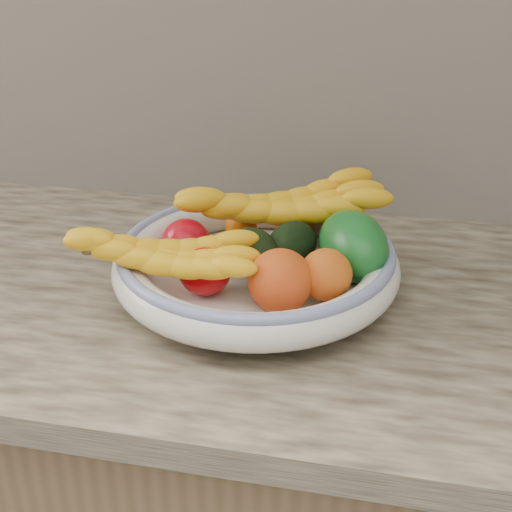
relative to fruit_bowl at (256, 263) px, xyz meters
The scene contains 13 objects.
kitchen_counter 0.49m from the fruit_bowl, 90.00° to the left, with size 2.44×0.66×1.40m.
fruit_bowl is the anchor object (origin of this frame).
clementine_back_left 0.11m from the fruit_bowl, 113.52° to the left, with size 0.05×0.05×0.04m, color orange.
clementine_back_right 0.13m from the fruit_bowl, 74.66° to the left, with size 0.06×0.06×0.05m, color #FB4F05.
tomato_left 0.11m from the fruit_bowl, 167.94° to the left, with size 0.07×0.07×0.06m, color #B40915.
tomato_near_left 0.08m from the fruit_bowl, 132.90° to the right, with size 0.07×0.07×0.06m, color #B80409.
avocado_center 0.02m from the fruit_bowl, 139.27° to the left, with size 0.06×0.09×0.06m, color black.
avocado_right 0.06m from the fruit_bowl, 39.18° to the left, with size 0.06×0.09×0.06m, color black.
green_mango 0.13m from the fruit_bowl, 11.27° to the left, with size 0.08×0.13×0.09m, color #0F5119.
peach_front 0.09m from the fruit_bowl, 57.13° to the right, with size 0.08×0.08×0.08m, color orange.
peach_right 0.11m from the fruit_bowl, 25.31° to the right, with size 0.07×0.07×0.07m, color orange.
banana_bunch_back 0.10m from the fruit_bowl, 79.80° to the left, with size 0.32×0.12×0.09m, color #EDAF13, non-canonical shape.
banana_bunch_front 0.13m from the fruit_bowl, 143.43° to the right, with size 0.26×0.11×0.07m, color yellow, non-canonical shape.
Camera 1 is at (0.18, 0.82, 1.40)m, focal length 50.00 mm.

